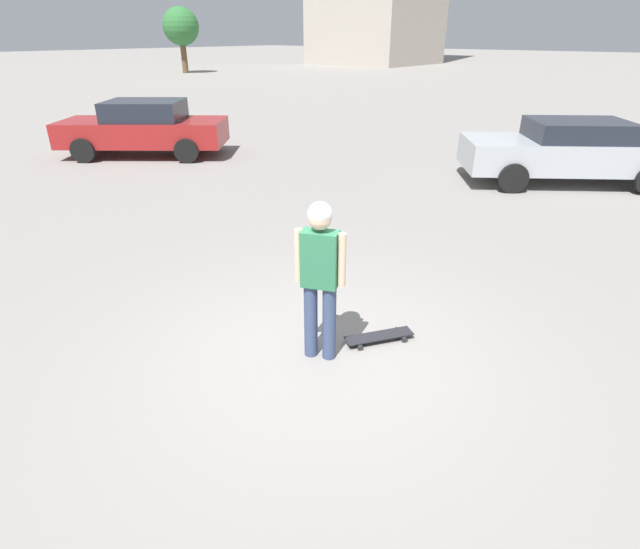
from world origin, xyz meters
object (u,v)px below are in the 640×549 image
at_px(person, 320,270).
at_px(skateboard, 379,336).
at_px(car_parked_far, 144,128).
at_px(car_parked_near, 570,151).

relative_size(person, skateboard, 2.27).
height_order(skateboard, car_parked_far, car_parked_far).
relative_size(skateboard, car_parked_near, 0.16).
bearing_deg(car_parked_far, person, 117.12).
distance_m(person, car_parked_far, 11.33).
bearing_deg(skateboard, car_parked_near, -144.26).
height_order(skateboard, car_parked_near, car_parked_near).
relative_size(person, car_parked_near, 0.36).
xyz_separation_m(person, car_parked_near, (9.26, 0.06, -0.29)).
relative_size(skateboard, car_parked_far, 0.17).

